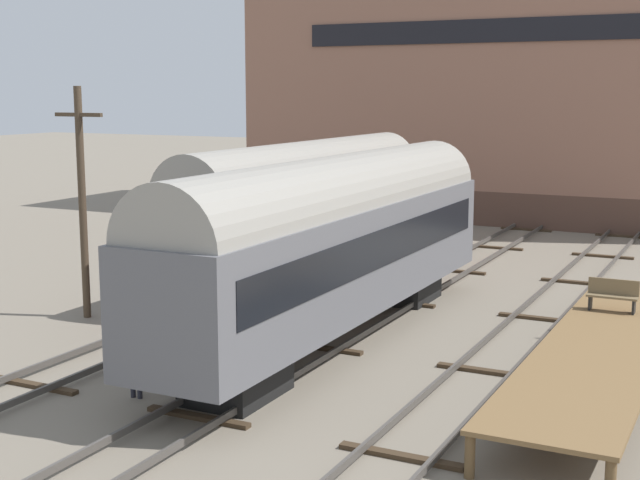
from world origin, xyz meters
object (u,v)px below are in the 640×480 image
object	(u,v)px
train_car_grey	(337,236)
train_car_maroon	(307,200)
bench	(613,294)
utility_pole	(82,199)
person_worker	(135,352)

from	to	relation	value
train_car_grey	train_car_maroon	size ratio (longest dim) A/B	1.04
bench	utility_pole	distance (m)	16.23
person_worker	utility_pole	world-z (taller)	utility_pole
train_car_grey	bench	size ratio (longest dim) A/B	12.14
train_car_grey	utility_pole	xyz separation A→B (m)	(-8.26, -1.24, 0.75)
person_worker	utility_pole	bearing A→B (deg)	138.87
train_car_grey	train_car_maroon	world-z (taller)	train_car_grey
train_car_grey	train_car_maroon	bearing A→B (deg)	122.91
train_car_grey	person_worker	size ratio (longest dim) A/B	9.19
person_worker	train_car_grey	bearing A→B (deg)	72.52
bench	person_worker	distance (m)	13.45
train_car_maroon	utility_pole	size ratio (longest dim) A/B	2.24
train_car_maroon	person_worker	xyz separation A→B (m)	(2.71, -14.04, -1.88)
train_car_grey	train_car_maroon	xyz separation A→B (m)	(-4.79, 7.41, -0.06)
bench	train_car_grey	bearing A→B (deg)	-156.76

